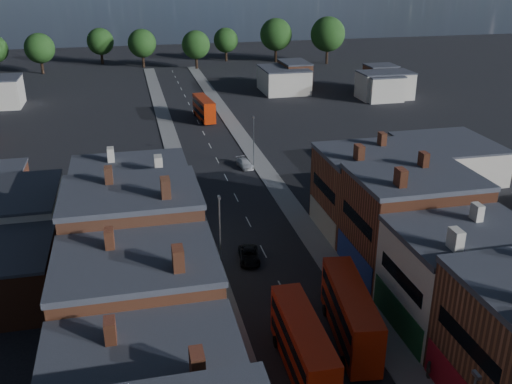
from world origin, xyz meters
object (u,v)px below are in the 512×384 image
car_3 (245,163)px  car_2 (249,255)px  ped_3 (428,369)px  car_1 (357,340)px  bus_0 (303,346)px  ped_1 (252,378)px  bus_1 (350,313)px  bus_2 (204,108)px

car_3 → car_2: bearing=-108.5°
ped_3 → car_2: bearing=39.0°
car_1 → car_2: (-5.80, 16.53, 0.03)m
car_1 → ped_3: (3.90, -5.10, 0.28)m
bus_0 → car_2: bus_0 is taller
ped_1 → bus_1: bearing=-132.9°
car_2 → car_3: 30.01m
bus_1 → ped_3: (4.20, -6.17, -1.79)m
car_2 → ped_3: size_ratio=2.99×
bus_0 → car_3: (5.46, 48.18, -1.97)m
bus_0 → car_1: 6.30m
car_2 → ped_1: bearing=-94.3°
bus_0 → bus_2: size_ratio=1.07×
car_3 → ped_1: (-9.76, -48.99, 0.33)m
bus_2 → bus_0: bearing=-97.9°
car_2 → ped_3: 23.71m
car_3 → ped_3: 51.25m
bus_2 → car_3: bearing=-91.3°
bus_1 → ped_1: bus_1 is taller
car_2 → car_3: bearing=86.5°
car_3 → ped_3: ped_3 is taller
bus_2 → bus_1: bearing=-94.0°
car_1 → ped_3: 6.43m
bus_2 → car_2: bus_2 is taller
bus_1 → car_3: (0.20, 44.92, -2.05)m
car_1 → bus_1: bearing=107.9°
bus_0 → bus_2: bus_0 is taller
bus_2 → ped_3: bus_2 is taller
bus_2 → ped_3: 81.12m
bus_1 → car_2: bus_1 is taller
car_3 → bus_0: bearing=-104.0°
bus_0 → ped_3: bus_0 is taller
car_1 → car_2: size_ratio=0.80×
bus_1 → ped_3: bearing=-48.2°
bus_0 → ped_3: size_ratio=7.22×
bus_1 → car_1: bearing=-66.8°
car_3 → ped_1: 49.96m
bus_2 → car_2: 59.37m
ped_3 → ped_1: bearing=96.2°
bus_2 → ped_3: (6.20, -80.87, -1.52)m
ped_1 → bus_2: bearing=-71.5°
car_1 → car_3: bearing=92.4°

